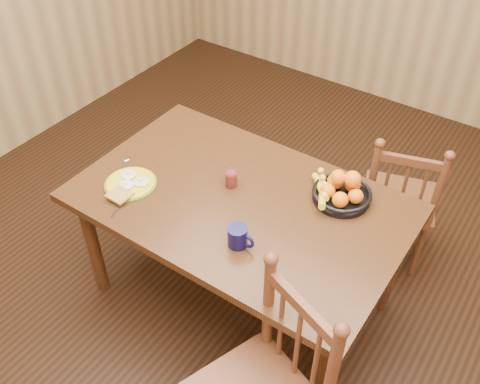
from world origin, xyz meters
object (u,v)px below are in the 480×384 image
Objects in this scene: breakfast_plate at (130,184)px; chair_far at (398,201)px; coffee_mug at (238,237)px; fruit_bowl at (341,191)px; dining_table at (240,212)px.

chair_far is at bearing 43.29° from breakfast_plate.
chair_far is 3.15× the size of breakfast_plate.
fruit_bowl is at bearing 66.23° from coffee_mug.
dining_table is 1.76× the size of chair_far.
breakfast_plate is 0.89× the size of fruit_bowl.
chair_far is 2.81× the size of fruit_bowl.
breakfast_plate is (-1.07, -1.01, 0.32)m from chair_far.
dining_table is 0.51m from fruit_bowl.
breakfast_plate is at bearing -156.16° from dining_table.
coffee_mug is 0.58m from fruit_bowl.
breakfast_plate is 2.17× the size of coffee_mug.
breakfast_plate reaches higher than dining_table.
fruit_bowl is (0.91, 0.51, 0.04)m from breakfast_plate.
chair_far is 6.83× the size of coffee_mug.
fruit_bowl is (0.40, 0.28, 0.14)m from dining_table.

